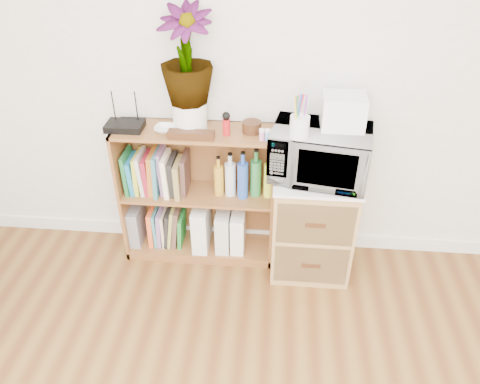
# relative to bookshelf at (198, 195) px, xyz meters

# --- Properties ---
(skirting_board) EXTENTS (4.00, 0.02, 0.10)m
(skirting_board) POSITION_rel_bookshelf_xyz_m (0.35, 0.14, -0.42)
(skirting_board) COLOR white
(skirting_board) RESTS_ON ground
(bookshelf) EXTENTS (1.00, 0.30, 0.95)m
(bookshelf) POSITION_rel_bookshelf_xyz_m (0.00, 0.00, 0.00)
(bookshelf) COLOR brown
(bookshelf) RESTS_ON ground
(wicker_unit) EXTENTS (0.50, 0.45, 0.70)m
(wicker_unit) POSITION_rel_bookshelf_xyz_m (0.75, -0.08, -0.12)
(wicker_unit) COLOR #9E7542
(wicker_unit) RESTS_ON ground
(microwave) EXTENTS (0.62, 0.47, 0.31)m
(microwave) POSITION_rel_bookshelf_xyz_m (0.75, -0.08, 0.40)
(microwave) COLOR white
(microwave) RESTS_ON wicker_unit
(pen_cup) EXTENTS (0.11, 0.11, 0.12)m
(pen_cup) POSITION_rel_bookshelf_xyz_m (0.62, -0.18, 0.62)
(pen_cup) COLOR white
(pen_cup) RESTS_ON microwave
(small_appliance) EXTENTS (0.24, 0.20, 0.19)m
(small_appliance) POSITION_rel_bookshelf_xyz_m (0.86, -0.04, 0.65)
(small_appliance) COLOR white
(small_appliance) RESTS_ON microwave
(router) EXTENTS (0.22, 0.15, 0.04)m
(router) POSITION_rel_bookshelf_xyz_m (-0.42, -0.02, 0.50)
(router) COLOR black
(router) RESTS_ON bookshelf
(white_bowl) EXTENTS (0.13, 0.13, 0.03)m
(white_bowl) POSITION_rel_bookshelf_xyz_m (-0.17, -0.03, 0.49)
(white_bowl) COLOR white
(white_bowl) RESTS_ON bookshelf
(plant_pot) EXTENTS (0.20, 0.20, 0.17)m
(plant_pot) POSITION_rel_bookshelf_xyz_m (-0.03, 0.02, 0.56)
(plant_pot) COLOR white
(plant_pot) RESTS_ON bookshelf
(potted_plant) EXTENTS (0.31, 0.31, 0.55)m
(potted_plant) POSITION_rel_bookshelf_xyz_m (-0.03, 0.02, 0.92)
(potted_plant) COLOR #3D772F
(potted_plant) RESTS_ON plant_pot
(trinket_box) EXTENTS (0.27, 0.07, 0.04)m
(trinket_box) POSITION_rel_bookshelf_xyz_m (-0.00, -0.10, 0.50)
(trinket_box) COLOR #3A210F
(trinket_box) RESTS_ON bookshelf
(kokeshi_doll) EXTENTS (0.04, 0.04, 0.10)m
(kokeshi_doll) POSITION_rel_bookshelf_xyz_m (0.20, -0.04, 0.52)
(kokeshi_doll) COLOR red
(kokeshi_doll) RESTS_ON bookshelf
(wooden_bowl) EXTENTS (0.11, 0.11, 0.07)m
(wooden_bowl) POSITION_rel_bookshelf_xyz_m (0.34, 0.01, 0.51)
(wooden_bowl) COLOR #33170D
(wooden_bowl) RESTS_ON bookshelf
(paint_jars) EXTENTS (0.11, 0.04, 0.06)m
(paint_jars) POSITION_rel_bookshelf_xyz_m (0.44, -0.09, 0.50)
(paint_jars) COLOR pink
(paint_jars) RESTS_ON bookshelf
(file_box) EXTENTS (0.08, 0.22, 0.28)m
(file_box) POSITION_rel_bookshelf_xyz_m (-0.45, 0.00, -0.27)
(file_box) COLOR gray
(file_box) RESTS_ON bookshelf
(magazine_holder_left) EXTENTS (0.10, 0.26, 0.33)m
(magazine_holder_left) POSITION_rel_bookshelf_xyz_m (0.01, -0.01, -0.24)
(magazine_holder_left) COLOR white
(magazine_holder_left) RESTS_ON bookshelf
(magazine_holder_mid) EXTENTS (0.09, 0.23, 0.29)m
(magazine_holder_mid) POSITION_rel_bookshelf_xyz_m (0.16, -0.01, -0.26)
(magazine_holder_mid) COLOR silver
(magazine_holder_mid) RESTS_ON bookshelf
(magazine_holder_right) EXTENTS (0.09, 0.23, 0.28)m
(magazine_holder_right) POSITION_rel_bookshelf_xyz_m (0.26, -0.01, -0.26)
(magazine_holder_right) COLOR white
(magazine_holder_right) RESTS_ON bookshelf
(cookbooks) EXTENTS (0.40, 0.20, 0.30)m
(cookbooks) POSITION_rel_bookshelf_xyz_m (-0.26, 0.00, 0.16)
(cookbooks) COLOR #1B6733
(cookbooks) RESTS_ON bookshelf
(liquor_bottles) EXTENTS (0.38, 0.07, 0.32)m
(liquor_bottles) POSITION_rel_bookshelf_xyz_m (0.30, 0.00, 0.18)
(liquor_bottles) COLOR gold
(liquor_bottles) RESTS_ON bookshelf
(lower_books) EXTENTS (0.24, 0.19, 0.30)m
(lower_books) POSITION_rel_bookshelf_xyz_m (-0.23, 0.00, -0.27)
(lower_books) COLOR #F15B2A
(lower_books) RESTS_ON bookshelf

